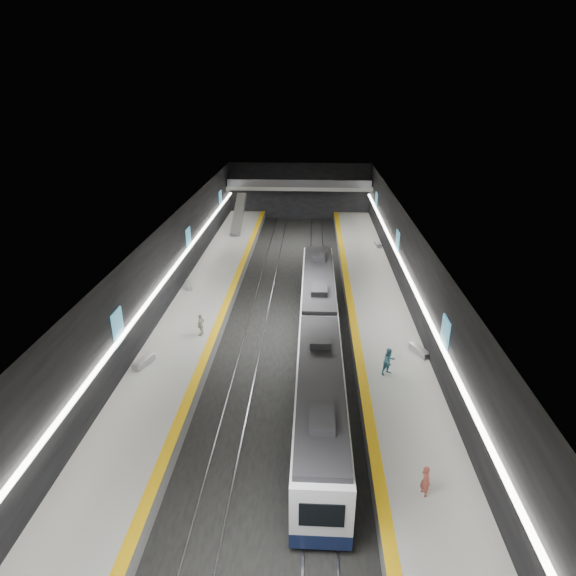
# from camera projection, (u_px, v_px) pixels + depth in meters

# --- Properties ---
(ground) EXTENTS (70.00, 70.00, 0.00)m
(ground) POSITION_uv_depth(u_px,v_px,m) (286.00, 333.00, 38.20)
(ground) COLOR black
(ground) RESTS_ON ground
(ceiling) EXTENTS (20.00, 70.00, 0.04)m
(ceiling) POSITION_uv_depth(u_px,v_px,m) (286.00, 237.00, 35.05)
(ceiling) COLOR beige
(ceiling) RESTS_ON wall_left
(wall_left) EXTENTS (0.04, 70.00, 8.00)m
(wall_left) POSITION_uv_depth(u_px,v_px,m) (157.00, 284.00, 37.10)
(wall_left) COLOR black
(wall_left) RESTS_ON ground
(wall_right) EXTENTS (0.04, 70.00, 8.00)m
(wall_right) POSITION_uv_depth(u_px,v_px,m) (419.00, 290.00, 36.15)
(wall_right) COLOR black
(wall_right) RESTS_ON ground
(wall_back) EXTENTS (20.00, 0.04, 8.00)m
(wall_back) POSITION_uv_depth(u_px,v_px,m) (300.00, 191.00, 68.75)
(wall_back) COLOR black
(wall_back) RESTS_ON ground
(platform_left) EXTENTS (5.00, 70.00, 1.00)m
(platform_left) POSITION_uv_depth(u_px,v_px,m) (192.00, 325.00, 38.36)
(platform_left) COLOR slate
(platform_left) RESTS_ON ground
(tile_surface_left) EXTENTS (5.00, 70.00, 0.02)m
(tile_surface_left) POSITION_uv_depth(u_px,v_px,m) (192.00, 320.00, 38.16)
(tile_surface_left) COLOR #9A9A95
(tile_surface_left) RESTS_ON platform_left
(tactile_strip_left) EXTENTS (0.60, 70.00, 0.02)m
(tactile_strip_left) POSITION_uv_depth(u_px,v_px,m) (219.00, 320.00, 38.05)
(tactile_strip_left) COLOR #E7AB0C
(tactile_strip_left) RESTS_ON platform_left
(platform_right) EXTENTS (5.00, 70.00, 1.00)m
(platform_right) POSITION_uv_depth(u_px,v_px,m) (382.00, 330.00, 37.65)
(platform_right) COLOR slate
(platform_right) RESTS_ON ground
(tile_surface_right) EXTENTS (5.00, 70.00, 0.02)m
(tile_surface_right) POSITION_uv_depth(u_px,v_px,m) (382.00, 324.00, 37.45)
(tile_surface_right) COLOR #9A9A95
(tile_surface_right) RESTS_ON platform_right
(tactile_strip_right) EXTENTS (0.60, 70.00, 0.02)m
(tactile_strip_right) POSITION_uv_depth(u_px,v_px,m) (354.00, 323.00, 37.55)
(tactile_strip_right) COLOR #E7AB0C
(tactile_strip_right) RESTS_ON platform_right
(rails) EXTENTS (6.52, 70.00, 0.12)m
(rails) POSITION_uv_depth(u_px,v_px,m) (286.00, 333.00, 38.18)
(rails) COLOR gray
(rails) RESTS_ON ground
(train) EXTENTS (2.69, 30.04, 3.60)m
(train) POSITION_uv_depth(u_px,v_px,m) (319.00, 337.00, 33.15)
(train) COLOR #101A3D
(train) RESTS_ON ground
(ad_posters) EXTENTS (19.94, 53.50, 2.20)m
(ad_posters) POSITION_uv_depth(u_px,v_px,m) (287.00, 276.00, 37.34)
(ad_posters) COLOR #419CC3
(ad_posters) RESTS_ON wall_left
(cove_light_left) EXTENTS (0.25, 68.60, 0.12)m
(cove_light_left) POSITION_uv_depth(u_px,v_px,m) (160.00, 287.00, 37.16)
(cove_light_left) COLOR white
(cove_light_left) RESTS_ON wall_left
(cove_light_right) EXTENTS (0.25, 68.60, 0.12)m
(cove_light_right) POSITION_uv_depth(u_px,v_px,m) (416.00, 292.00, 36.24)
(cove_light_right) COLOR white
(cove_light_right) RESTS_ON wall_right
(mezzanine_bridge) EXTENTS (20.00, 3.00, 1.50)m
(mezzanine_bridge) POSITION_uv_depth(u_px,v_px,m) (299.00, 187.00, 66.44)
(mezzanine_bridge) COLOR gray
(mezzanine_bridge) RESTS_ON wall_left
(escalator) EXTENTS (1.20, 7.50, 3.92)m
(escalator) POSITION_uv_depth(u_px,v_px,m) (239.00, 214.00, 61.28)
(escalator) COLOR #99999E
(escalator) RESTS_ON platform_left
(bench_left_near) EXTENTS (1.11, 1.90, 0.45)m
(bench_left_near) POSITION_uv_depth(u_px,v_px,m) (144.00, 362.00, 32.01)
(bench_left_near) COLOR #99999E
(bench_left_near) RESTS_ON platform_left
(bench_left_far) EXTENTS (0.98, 1.85, 0.44)m
(bench_left_far) POSITION_uv_depth(u_px,v_px,m) (189.00, 285.00, 44.14)
(bench_left_far) COLOR #99999E
(bench_left_far) RESTS_ON platform_left
(bench_right_near) EXTENTS (1.24, 1.92, 0.46)m
(bench_right_near) POSITION_uv_depth(u_px,v_px,m) (419.00, 351.00, 33.32)
(bench_right_near) COLOR #99999E
(bench_right_near) RESTS_ON platform_right
(bench_right_far) EXTENTS (0.70, 1.85, 0.44)m
(bench_right_far) POSITION_uv_depth(u_px,v_px,m) (378.00, 244.00, 55.33)
(bench_right_far) COLOR #99999E
(bench_right_far) RESTS_ON platform_right
(passenger_right_a) EXTENTS (0.57, 0.68, 1.60)m
(passenger_right_a) POSITION_uv_depth(u_px,v_px,m) (426.00, 481.00, 21.69)
(passenger_right_a) COLOR #A8493E
(passenger_right_a) RESTS_ON platform_right
(passenger_right_b) EXTENTS (1.13, 1.06, 1.84)m
(passenger_right_b) POSITION_uv_depth(u_px,v_px,m) (389.00, 362.00, 30.73)
(passenger_right_b) COLOR teal
(passenger_right_b) RESTS_ON platform_right
(passenger_left_a) EXTENTS (0.63, 1.06, 1.68)m
(passenger_left_a) POSITION_uv_depth(u_px,v_px,m) (201.00, 325.00, 35.56)
(passenger_left_a) COLOR silver
(passenger_left_a) RESTS_ON platform_left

